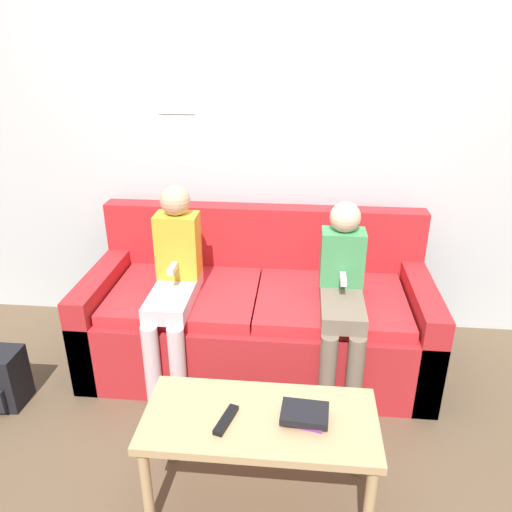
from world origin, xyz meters
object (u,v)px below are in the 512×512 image
at_px(coffee_table, 260,427).
at_px(person_left, 174,280).
at_px(tv_remote, 226,420).
at_px(couch, 258,317).
at_px(person_right, 342,292).

relative_size(coffee_table, person_left, 0.85).
distance_m(person_left, tv_remote, 1.00).
bearing_deg(couch, coffee_table, -84.29).
xyz_separation_m(coffee_table, person_left, (-0.56, 0.84, 0.24)).
relative_size(couch, coffee_table, 2.10).
bearing_deg(coffee_table, person_right, 65.88).
relative_size(couch, tv_remote, 11.65).
relative_size(person_left, person_right, 1.06).
relative_size(coffee_table, person_right, 0.90).
height_order(couch, person_left, person_left).
distance_m(couch, tv_remote, 1.11).
xyz_separation_m(couch, tv_remote, (-0.03, -1.10, 0.17)).
xyz_separation_m(coffee_table, tv_remote, (-0.13, -0.04, 0.07)).
bearing_deg(person_right, couch, 155.50).
relative_size(coffee_table, tv_remote, 5.55).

